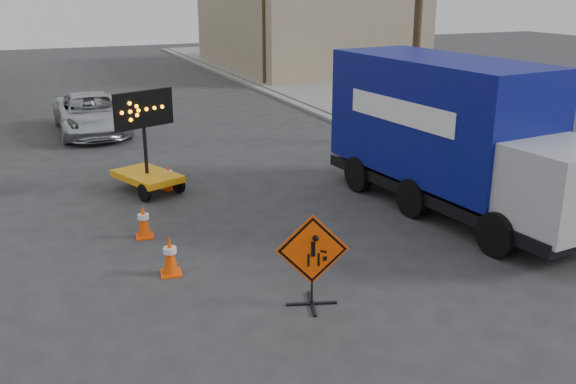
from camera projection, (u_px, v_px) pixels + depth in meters
ground at (336, 322)px, 10.49m from camera, size 100.00×100.00×0.00m
curb_right at (326, 116)px, 26.27m from camera, size 0.40×60.00×0.12m
sidewalk_right at (375, 112)px, 27.12m from camera, size 4.00×60.00×0.15m
building_right_far at (304, 31)px, 40.84m from camera, size 10.00×14.00×4.60m
utility_pole_near at (419, 2)px, 20.75m from camera, size 1.80×0.26×9.00m
construction_sign at (312, 258)px, 10.80m from camera, size 1.20×0.86×1.65m
arrow_board at (147, 169)px, 16.87m from camera, size 1.75×2.17×2.69m
pickup_truck at (91, 114)px, 23.44m from camera, size 2.39×5.16×1.43m
box_truck at (453, 144)px, 15.20m from camera, size 3.01×7.79×3.61m
cone_a at (170, 255)px, 12.11m from camera, size 0.45×0.45×0.78m
cone_b at (144, 221)px, 13.90m from camera, size 0.43×0.43×0.75m
cone_c at (168, 176)px, 17.14m from camera, size 0.46×0.46×0.74m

